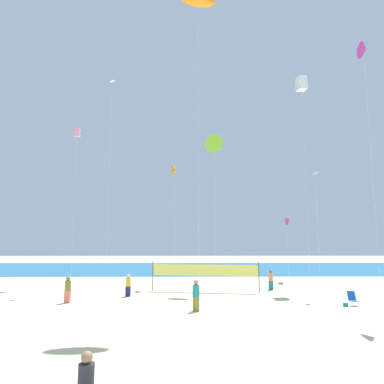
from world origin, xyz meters
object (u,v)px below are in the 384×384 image
Objects in this scene: beachgoer_teal_shirt at (196,294)px; beach_handbag at (346,305)px; beachgoer_mustard_shirt at (128,284)px; kite_magenta_tube at (287,221)px; kite_white_box at (301,84)px; kite_pink_diamond at (315,177)px; folding_beach_chair at (353,298)px; kite_orange_inflatable at (198,0)px; kite_white_diamond at (112,90)px; beachgoer_coral_shirt at (271,279)px; kite_magenta_delta at (364,51)px; kite_lime_delta at (214,144)px; volleyball_net at (205,271)px; beachgoer_olive_shirt at (68,288)px; kite_orange_delta at (175,170)px; kite_pink_box at (77,133)px.

beachgoer_teal_shirt is 6.39× the size of beach_handbag.
beachgoer_mustard_shirt is 18.16m from kite_magenta_tube.
kite_pink_diamond is at bearing -102.71° from kite_white_box.
folding_beach_chair is at bearing -94.17° from kite_white_box.
beachgoer_mustard_shirt is 21.18m from kite_orange_inflatable.
beachgoer_teal_shirt is at bearing -53.64° from kite_white_diamond.
kite_magenta_delta is (5.39, -6.94, 16.57)m from beachgoer_coral_shirt.
kite_lime_delta is 0.75× the size of kite_magenta_delta.
beachgoer_coral_shirt is at bearing -144.79° from kite_white_box.
folding_beach_chair is 13.79m from kite_magenta_tube.
kite_orange_inflatable is 1.20× the size of kite_magenta_delta.
kite_white_box is at bearing 47.63° from beachgoer_coral_shirt.
volleyball_net is at bearing -118.61° from beachgoer_teal_shirt.
beachgoer_olive_shirt is 26.39m from kite_magenta_delta.
beachgoer_coral_shirt is 0.14× the size of kite_orange_delta.
kite_white_diamond is at bearing 162.48° from kite_pink_diamond.
beachgoer_mustard_shirt is at bearing 166.87° from kite_magenta_delta.
kite_white_box reaches higher than kite_orange_delta.
kite_white_diamond is (-14.62, 2.97, 18.04)m from beachgoer_coral_shirt.
kite_orange_inflatable is (5.17, -4.25, 20.10)m from beachgoer_mustard_shirt.
kite_white_diamond is (-17.74, 9.80, 18.81)m from beach_handbag.
kite_white_diamond is at bearing -177.87° from kite_orange_delta.
kite_white_diamond reaches higher than volleyball_net.
kite_orange_inflatable is 1.41× the size of kite_pink_box.
beachgoer_coral_shirt is 0.89× the size of beachgoer_teal_shirt.
beachgoer_olive_shirt is at bearing -147.96° from beachgoer_coral_shirt.
folding_beach_chair is at bearing -26.16° from kite_pink_box.
beachgoer_olive_shirt reaches higher than beachgoer_mustard_shirt.
kite_white_box is (19.08, 0.18, 0.84)m from kite_white_diamond.
kite_pink_box is at bearing 165.39° from kite_lime_delta.
kite_white_diamond is 22.37m from kite_magenta_delta.
beachgoer_teal_shirt reaches higher than folding_beach_chair.
beach_handbag is 22.90m from kite_orange_inflatable.
kite_magenta_tube reaches higher than beachgoer_mustard_shirt.
kite_white_diamond is (-9.01, 3.91, 17.29)m from volleyball_net.
kite_magenta_delta is (2.04, -13.07, 11.38)m from kite_magenta_tube.
kite_orange_delta reaches higher than kite_pink_diamond.
kite_white_box reaches higher than kite_magenta_delta.
volleyball_net is at bearing 115.56° from folding_beach_chair.
volleyball_net reaches higher than beachgoer_coral_shirt.
beachgoer_coral_shirt is at bearing 9.50° from volleyball_net.
kite_orange_delta is (6.87, 8.61, 9.92)m from beachgoer_olive_shirt.
kite_magenta_tube is at bearing 58.01° from folding_beach_chair.
beachgoer_teal_shirt is 0.21× the size of volleyball_net.
kite_magenta_delta reaches higher than volleyball_net.
kite_pink_diamond is 0.53× the size of kite_magenta_delta.
beach_handbag is 18.61m from kite_orange_delta.
kite_orange_inflatable is at bearing 36.41° from beachgoer_mustard_shirt.
volleyball_net is (0.87, 7.14, 0.65)m from beachgoer_teal_shirt.
kite_pink_box reaches higher than beachgoer_mustard_shirt.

